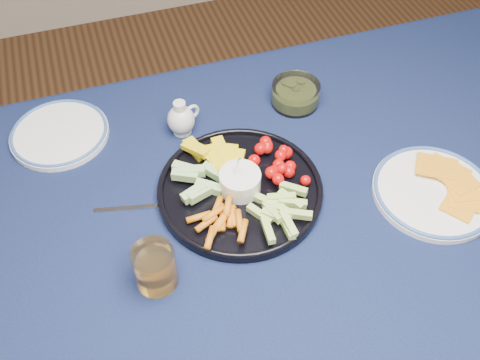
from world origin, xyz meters
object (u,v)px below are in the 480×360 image
object	(u,v)px
dining_table	(278,248)
side_plate_extra	(60,133)
cheese_plate	(434,191)
crudite_platter	(239,187)
juice_tumbler	(155,269)
pickle_bowl	(295,95)
creamer_pitcher	(181,119)

from	to	relation	value
dining_table	side_plate_extra	size ratio (longest dim) A/B	7.61
cheese_plate	crudite_platter	bearing A→B (deg)	161.18
side_plate_extra	juice_tumbler	bearing A→B (deg)	-73.51
pickle_bowl	side_plate_extra	xyz separation A→B (m)	(-0.55, 0.06, -0.01)
dining_table	pickle_bowl	distance (m)	0.38
cheese_plate	juice_tumbler	xyz separation A→B (m)	(-0.58, -0.02, 0.03)
creamer_pitcher	dining_table	bearing A→B (deg)	-69.29
creamer_pitcher	juice_tumbler	size ratio (longest dim) A/B	0.96
dining_table	cheese_plate	xyz separation A→B (m)	(0.32, -0.03, 0.10)
dining_table	crudite_platter	bearing A→B (deg)	118.68
dining_table	crudite_platter	size ratio (longest dim) A/B	4.90
side_plate_extra	crudite_platter	bearing A→B (deg)	-40.79
crudite_platter	creamer_pitcher	size ratio (longest dim) A/B	3.92
creamer_pitcher	cheese_plate	world-z (taller)	creamer_pitcher
pickle_bowl	crudite_platter	bearing A→B (deg)	-133.95
dining_table	juice_tumbler	distance (m)	0.29
creamer_pitcher	cheese_plate	size ratio (longest dim) A/B	0.35
dining_table	cheese_plate	size ratio (longest dim) A/B	6.71
pickle_bowl	juice_tumbler	distance (m)	0.56
side_plate_extra	pickle_bowl	bearing A→B (deg)	-6.47
cheese_plate	dining_table	bearing A→B (deg)	174.63
pickle_bowl	side_plate_extra	world-z (taller)	pickle_bowl
dining_table	crudite_platter	distance (m)	0.16
pickle_bowl	dining_table	bearing A→B (deg)	-116.68
crudite_platter	side_plate_extra	distance (m)	0.44
cheese_plate	juice_tumbler	bearing A→B (deg)	-178.36
juice_tumbler	side_plate_extra	bearing A→B (deg)	106.49
creamer_pitcher	side_plate_extra	size ratio (longest dim) A/B	0.40
crudite_platter	cheese_plate	size ratio (longest dim) A/B	1.37
creamer_pitcher	pickle_bowl	xyz separation A→B (m)	(0.28, 0.01, -0.01)
crudite_platter	side_plate_extra	xyz separation A→B (m)	(-0.33, 0.29, -0.01)
dining_table	creamer_pitcher	world-z (taller)	creamer_pitcher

